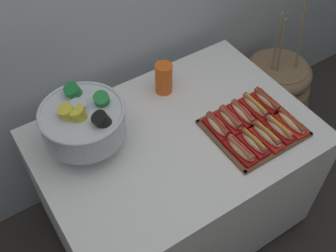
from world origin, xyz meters
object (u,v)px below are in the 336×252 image
(punch_bowl, at_px, (84,121))
(cup_stack, at_px, (164,78))
(hot_dog_3, at_px, (279,129))
(hot_dog_1, at_px, (254,143))
(hot_dog_5, at_px, (217,126))
(hot_dog_2, at_px, (267,135))
(hot_dog_7, at_px, (243,113))
(hot_dog_4, at_px, (291,122))
(floor_vase, at_px, (271,98))
(hot_dog_6, at_px, (230,119))
(hot_dog_8, at_px, (255,106))
(hot_dog_0, at_px, (241,150))
(hot_dog_9, at_px, (267,101))
(buffet_table, at_px, (175,179))
(serving_tray, at_px, (253,128))

(punch_bowl, distance_m, cup_stack, 0.49)
(hot_dog_3, bearing_deg, hot_dog_1, 179.77)
(hot_dog_5, xyz_separation_m, cup_stack, (-0.06, 0.36, 0.05))
(hot_dog_2, height_order, hot_dog_7, hot_dog_2)
(hot_dog_3, bearing_deg, hot_dog_4, -0.23)
(floor_vase, distance_m, cup_stack, 1.02)
(floor_vase, xyz_separation_m, hot_dog_3, (-0.56, -0.51, 0.53))
(hot_dog_3, distance_m, hot_dog_6, 0.22)
(cup_stack, bearing_deg, hot_dog_7, -60.08)
(hot_dog_4, bearing_deg, hot_dog_8, 114.21)
(floor_vase, distance_m, hot_dog_6, 0.95)
(hot_dog_0, bearing_deg, hot_dog_9, 28.58)
(buffet_table, bearing_deg, hot_dog_9, -10.05)
(buffet_table, xyz_separation_m, punch_bowl, (-0.36, 0.17, 0.52))
(floor_vase, height_order, cup_stack, floor_vase)
(hot_dog_2, height_order, punch_bowl, punch_bowl)
(hot_dog_8, bearing_deg, hot_dog_2, -114.67)
(hot_dog_5, relative_size, hot_dog_9, 0.93)
(hot_dog_0, xyz_separation_m, hot_dog_3, (0.22, -0.00, -0.00))
(floor_vase, height_order, hot_dog_1, floor_vase)
(hot_dog_1, bearing_deg, serving_tray, 47.50)
(hot_dog_2, distance_m, hot_dog_8, 0.18)
(floor_vase, distance_m, hot_dog_3, 0.93)
(hot_dog_2, xyz_separation_m, hot_dog_7, (0.00, 0.16, -0.00))
(hot_dog_7, xyz_separation_m, punch_bowl, (-0.68, 0.25, 0.12))
(hot_dog_1, distance_m, hot_dog_2, 0.08)
(hot_dog_0, xyz_separation_m, cup_stack, (-0.06, 0.53, 0.05))
(hot_dog_8, height_order, cup_stack, cup_stack)
(hot_dog_7, bearing_deg, cup_stack, 119.92)
(floor_vase, xyz_separation_m, hot_dog_8, (-0.56, -0.35, 0.54))
(hot_dog_4, height_order, cup_stack, cup_stack)
(hot_dog_7, bearing_deg, hot_dog_2, -90.23)
(serving_tray, bearing_deg, floor_vase, 34.25)
(buffet_table, height_order, hot_dog_1, hot_dog_1)
(hot_dog_3, relative_size, hot_dog_6, 1.01)
(hot_dog_2, bearing_deg, cup_stack, 111.51)
(hot_dog_2, xyz_separation_m, hot_dog_9, (0.15, 0.16, -0.00))
(serving_tray, height_order, hot_dog_9, hot_dog_9)
(buffet_table, height_order, floor_vase, floor_vase)
(serving_tray, xyz_separation_m, hot_dog_0, (-0.15, -0.08, 0.03))
(hot_dog_1, height_order, hot_dog_2, hot_dog_2)
(floor_vase, distance_m, hot_dog_1, 1.02)
(hot_dog_9, bearing_deg, hot_dog_4, -90.23)
(hot_dog_6, height_order, hot_dog_9, hot_dog_6)
(hot_dog_3, height_order, hot_dog_6, hot_dog_6)
(buffet_table, xyz_separation_m, serving_tray, (0.32, -0.17, 0.37))
(hot_dog_3, relative_size, hot_dog_8, 0.94)
(hot_dog_3, xyz_separation_m, hot_dog_9, (0.08, 0.16, 0.00))
(serving_tray, height_order, cup_stack, cup_stack)
(buffet_table, bearing_deg, hot_dog_5, -25.77)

